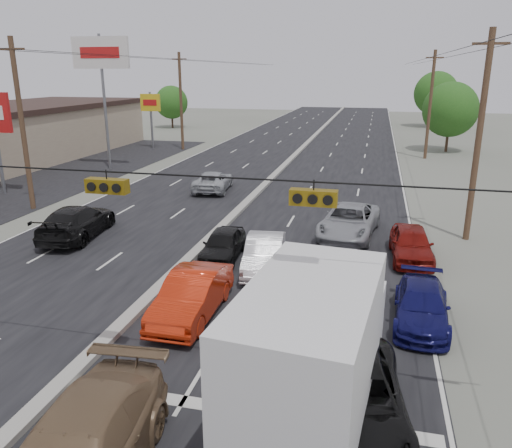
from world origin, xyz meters
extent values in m
plane|color=#606356|center=(0.00, 0.00, 0.00)|extent=(200.00, 200.00, 0.00)
cube|color=black|center=(0.00, 30.00, 0.00)|extent=(20.00, 160.00, 0.02)
cube|color=gray|center=(0.00, 30.00, 0.10)|extent=(0.50, 160.00, 0.20)
cube|color=black|center=(-17.00, 25.00, 0.00)|extent=(10.00, 42.00, 0.02)
cylinder|color=#422D1E|center=(-12.50, 15.00, 5.00)|extent=(0.30, 0.30, 10.00)
cube|color=#422D1E|center=(-12.50, 15.00, 9.30)|extent=(1.60, 0.12, 0.12)
cylinder|color=#422D1E|center=(-12.50, 40.00, 5.00)|extent=(0.30, 0.30, 10.00)
cube|color=#422D1E|center=(-12.50, 40.00, 9.30)|extent=(1.60, 0.12, 0.12)
cylinder|color=#422D1E|center=(12.50, 15.00, 5.00)|extent=(0.30, 0.30, 10.00)
cube|color=#422D1E|center=(12.50, 15.00, 9.30)|extent=(1.60, 0.12, 0.12)
cylinder|color=#422D1E|center=(12.50, 40.00, 5.00)|extent=(0.30, 0.30, 10.00)
cube|color=#422D1E|center=(12.50, 40.00, 9.30)|extent=(1.60, 0.12, 0.12)
cylinder|color=black|center=(0.00, 0.00, 5.80)|extent=(25.00, 0.04, 0.04)
cube|color=#72590C|center=(1.50, 0.00, 5.45)|extent=(1.05, 0.30, 0.35)
cube|color=#72590C|center=(6.50, 0.00, 5.45)|extent=(1.05, 0.30, 0.35)
cylinder|color=slate|center=(-14.50, 28.00, 5.50)|extent=(0.24, 0.24, 11.00)
cube|color=silver|center=(-14.50, 28.00, 9.55)|extent=(5.00, 0.25, 2.50)
cylinder|color=slate|center=(-16.00, 40.00, 3.00)|extent=(0.24, 0.24, 6.00)
cube|color=gold|center=(-16.00, 40.00, 4.90)|extent=(2.20, 0.25, 1.80)
cylinder|color=#382619|center=(-22.00, 60.00, 1.08)|extent=(0.28, 0.28, 2.16)
sphere|color=#164C14|center=(-22.00, 60.00, 3.72)|extent=(4.80, 4.80, 4.80)
cylinder|color=#382619|center=(15.00, 45.00, 1.26)|extent=(0.28, 0.28, 2.52)
sphere|color=#164C14|center=(15.00, 45.00, 4.34)|extent=(5.60, 5.60, 5.60)
cylinder|color=#382619|center=(16.00, 70.00, 1.44)|extent=(0.28, 0.28, 2.88)
sphere|color=#164C14|center=(16.00, 70.00, 4.96)|extent=(6.40, 6.40, 6.40)
cube|color=black|center=(6.70, -0.17, 0.48)|extent=(3.19, 7.61, 0.26)
cube|color=silver|center=(6.61, -1.01, 2.27)|extent=(3.18, 5.53, 2.96)
cube|color=silver|center=(6.98, 2.51, 1.32)|extent=(2.73, 2.26, 1.90)
cylinder|color=black|center=(5.85, 2.37, 0.48)|extent=(0.41, 0.98, 0.95)
cylinder|color=black|center=(8.06, 2.13, 0.48)|extent=(0.41, 0.98, 0.95)
imported|color=red|center=(2.00, 3.99, 0.77)|extent=(1.65, 4.69, 1.54)
imported|color=black|center=(7.68, -0.26, 0.71)|extent=(2.93, 5.34, 1.42)
imported|color=black|center=(1.40, 9.51, 0.67)|extent=(1.78, 3.99, 1.33)
imported|color=silver|center=(3.50, 8.63, 0.72)|extent=(2.03, 4.53, 1.44)
imported|color=#95979C|center=(6.70, 14.12, 0.78)|extent=(3.22, 5.87, 1.56)
imported|color=#0F0F4C|center=(9.60, 5.31, 0.62)|extent=(1.97, 4.37, 1.24)
imported|color=maroon|center=(9.60, 11.36, 0.74)|extent=(1.93, 4.40, 1.47)
imported|color=black|center=(-6.70, 10.74, 0.81)|extent=(2.97, 5.83, 1.62)
imported|color=#A3A7AA|center=(-3.23, 22.20, 0.68)|extent=(2.84, 5.13, 1.36)
camera|label=1|loc=(7.74, -10.63, 8.10)|focal=35.00mm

